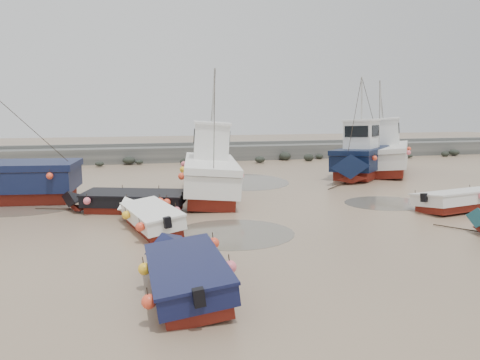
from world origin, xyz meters
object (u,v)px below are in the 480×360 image
object	(u,v)px
cabin_boat_3	(385,153)
person	(193,193)
dinghy_1	(187,267)
dinghy_0	(150,213)
dinghy_4	(126,199)
cabin_boat_2	(364,156)
dinghy_3	(469,197)
cabin_boat_1	(208,169)

from	to	relation	value
cabin_boat_3	person	size ratio (longest dim) A/B	5.22
dinghy_1	person	world-z (taller)	dinghy_1
dinghy_0	dinghy_1	distance (m)	6.07
dinghy_1	dinghy_4	size ratio (longest dim) A/B	0.96
dinghy_1	person	distance (m)	13.15
dinghy_4	cabin_boat_3	size ratio (longest dim) A/B	0.66
cabin_boat_3	person	world-z (taller)	cabin_boat_3
dinghy_1	cabin_boat_2	size ratio (longest dim) A/B	0.75
dinghy_3	cabin_boat_3	world-z (taller)	cabin_boat_3
cabin_boat_3	person	xyz separation A→B (m)	(-14.07, -4.75, -1.32)
dinghy_1	dinghy_4	distance (m)	9.30
dinghy_1	cabin_boat_3	size ratio (longest dim) A/B	0.64
dinghy_3	dinghy_4	world-z (taller)	same
dinghy_1	cabin_boat_3	distance (m)	24.04
dinghy_3	person	xyz separation A→B (m)	(-10.86, 7.06, -0.53)
dinghy_0	dinghy_1	world-z (taller)	same
cabin_boat_2	person	size ratio (longest dim) A/B	4.41
dinghy_0	dinghy_1	xyz separation A→B (m)	(0.45, -6.06, -0.00)
dinghy_0	dinghy_3	world-z (taller)	same
cabin_boat_2	person	distance (m)	11.81
cabin_boat_2	person	bearing A→B (deg)	60.99
dinghy_1	dinghy_4	bearing A→B (deg)	98.42
dinghy_1	cabin_boat_1	size ratio (longest dim) A/B	0.60
dinghy_1	cabin_boat_1	world-z (taller)	cabin_boat_1
dinghy_3	cabin_boat_2	bearing A→B (deg)	165.63
dinghy_4	cabin_boat_1	distance (m)	4.85
cabin_boat_2	dinghy_4	bearing A→B (deg)	70.94
dinghy_4	cabin_boat_3	world-z (taller)	cabin_boat_3
dinghy_0	person	xyz separation A→B (m)	(2.62, 6.90, -0.55)
dinghy_3	cabin_boat_1	world-z (taller)	cabin_boat_1
dinghy_1	dinghy_3	distance (m)	14.31
dinghy_4	cabin_boat_2	distance (m)	16.22
cabin_boat_1	cabin_boat_3	size ratio (longest dim) A/B	1.06
dinghy_3	cabin_boat_1	size ratio (longest dim) A/B	0.66
dinghy_1	cabin_boat_3	bearing A→B (deg)	48.18
cabin_boat_1	dinghy_1	bearing A→B (deg)	-94.11
dinghy_0	dinghy_4	xyz separation A→B (m)	(-0.80, 3.16, -0.01)
dinghy_3	dinghy_4	xyz separation A→B (m)	(-14.28, 3.32, 0.00)
dinghy_0	cabin_boat_2	world-z (taller)	cabin_boat_2
dinghy_0	cabin_boat_3	bearing A→B (deg)	22.84
cabin_boat_2	dinghy_1	bearing A→B (deg)	96.31
dinghy_0	dinghy_1	bearing A→B (deg)	-97.86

